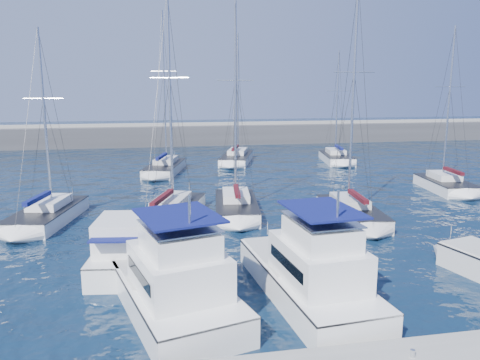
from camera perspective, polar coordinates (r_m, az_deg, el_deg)
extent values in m
plane|color=black|center=(26.08, 7.63, -9.04)|extent=(220.00, 220.00, 0.00)
cube|color=#424244|center=(76.01, -4.74, 5.15)|extent=(160.00, 6.00, 4.00)
cube|color=gray|center=(75.81, -4.77, 6.80)|extent=(160.00, 1.20, 0.50)
cylinder|color=silver|center=(16.69, 20.30, -19.19)|extent=(0.16, 0.16, 0.25)
cube|color=white|center=(24.76, -13.74, -9.39)|extent=(3.48, 6.74, 1.60)
cube|color=#262628|center=(24.51, -13.82, -7.75)|extent=(3.54, 6.74, 0.08)
cube|color=white|center=(23.52, -14.27, -6.41)|extent=(2.62, 3.26, 1.60)
cube|color=black|center=(23.50, -14.28, -6.22)|extent=(2.58, 2.68, 0.45)
cube|color=#0E1556|center=(22.33, -14.90, -6.58)|extent=(2.35, 2.23, 0.07)
cube|color=white|center=(20.29, -8.41, -13.94)|extent=(5.83, 9.62, 1.60)
cube|color=#262628|center=(19.98, -8.47, -11.99)|extent=(5.90, 9.64, 0.08)
cube|color=white|center=(18.69, -7.53, -10.82)|extent=(4.05, 4.82, 1.60)
cube|color=black|center=(18.66, -7.53, -10.59)|extent=(3.90, 4.03, 0.45)
cube|color=white|center=(18.08, -7.43, -7.36)|extent=(3.14, 3.45, 0.90)
cube|color=#0E1556|center=(17.79, -7.51, -4.31)|extent=(3.54, 3.93, 0.08)
cube|color=white|center=(21.22, 7.99, -12.75)|extent=(4.07, 9.66, 1.60)
cube|color=#262628|center=(20.93, 8.04, -10.87)|extent=(4.13, 9.67, 0.08)
cube|color=white|center=(19.65, 9.47, -9.75)|extent=(3.14, 4.59, 1.60)
cube|color=black|center=(19.62, 9.48, -9.54)|extent=(3.12, 3.72, 0.45)
cube|color=white|center=(19.07, 9.84, -6.44)|extent=(2.48, 3.23, 0.90)
cube|color=#0E1556|center=(18.79, 9.95, -3.54)|extent=(2.79, 3.69, 0.08)
cube|color=white|center=(34.40, -22.39, -4.27)|extent=(4.55, 8.20, 1.30)
cube|color=#262628|center=(34.25, -22.47, -3.25)|extent=(4.61, 8.21, 0.06)
cube|color=white|center=(34.60, -22.19, -2.54)|extent=(2.61, 3.72, 0.55)
cylinder|color=silver|center=(34.04, -22.73, 7.24)|extent=(0.18, 0.18, 11.36)
cylinder|color=silver|center=(33.02, -23.38, -2.28)|extent=(0.93, 3.81, 0.12)
cube|color=#0E1556|center=(32.90, -23.47, -2.07)|extent=(1.07, 3.48, 0.28)
cube|color=silver|center=(32.60, -8.59, -4.36)|extent=(5.82, 9.66, 1.30)
cube|color=#262628|center=(32.44, -8.62, -3.29)|extent=(5.88, 9.68, 0.06)
cube|color=silver|center=(32.89, -8.35, -2.50)|extent=(3.15, 4.43, 0.55)
cylinder|color=silver|center=(32.31, -8.53, 9.82)|extent=(0.18, 0.18, 13.62)
cylinder|color=silver|center=(30.95, -9.40, -2.35)|extent=(1.61, 4.38, 0.12)
cube|color=#410D14|center=(30.83, -9.46, -2.12)|extent=(1.68, 4.02, 0.28)
cube|color=white|center=(33.94, -0.48, -3.61)|extent=(3.92, 8.08, 1.30)
cube|color=#262628|center=(33.78, -0.48, -2.57)|extent=(3.97, 8.09, 0.06)
cube|color=white|center=(34.18, -0.52, -1.86)|extent=(2.32, 3.62, 0.55)
cylinder|color=silver|center=(33.59, -0.56, 9.77)|extent=(0.18, 0.18, 13.37)
cylinder|color=silver|center=(32.45, -0.40, -1.57)|extent=(0.64, 3.86, 0.12)
cube|color=#410D14|center=(32.32, -0.39, -1.35)|extent=(0.82, 3.51, 0.28)
cube|color=silver|center=(33.24, 13.38, -4.24)|extent=(3.96, 7.87, 1.30)
cube|color=#262628|center=(33.08, 13.43, -3.19)|extent=(4.02, 7.88, 0.06)
cube|color=silver|center=(33.44, 13.22, -2.46)|extent=(2.39, 3.52, 0.55)
cylinder|color=silver|center=(32.81, 13.65, 10.17)|extent=(0.18, 0.18, 14.22)
cylinder|color=silver|center=(31.83, 14.11, -2.17)|extent=(0.56, 3.77, 0.12)
cube|color=#410D14|center=(31.70, 14.18, -1.95)|extent=(0.74, 3.42, 0.28)
cube|color=white|center=(45.27, 23.77, -0.80)|extent=(3.93, 7.20, 1.30)
cube|color=#262628|center=(45.16, 23.83, -0.02)|extent=(3.99, 7.21, 0.06)
cube|color=white|center=(45.48, 23.62, 0.48)|extent=(2.35, 3.24, 0.55)
cylinder|color=silver|center=(45.06, 24.13, 8.73)|extent=(0.18, 0.18, 12.66)
cylinder|color=silver|center=(44.11, 24.50, 0.83)|extent=(0.60, 3.41, 0.12)
cube|color=#410D14|center=(44.00, 24.58, 1.00)|extent=(0.78, 3.10, 0.28)
cube|color=silver|center=(50.93, -9.14, 1.26)|extent=(5.08, 9.40, 1.30)
cube|color=#262628|center=(50.82, -9.16, 1.96)|extent=(5.14, 9.42, 0.06)
cube|color=silver|center=(51.31, -9.04, 2.41)|extent=(2.84, 4.27, 0.55)
cylinder|color=silver|center=(51.06, -9.23, 11.24)|extent=(0.18, 0.18, 15.35)
cylinder|color=silver|center=(49.40, -9.53, 2.70)|extent=(1.20, 4.37, 0.12)
cube|color=#0E1556|center=(49.28, -9.56, 2.86)|extent=(1.32, 3.99, 0.28)
cube|color=white|center=(57.33, -0.38, 2.51)|extent=(5.80, 9.79, 1.30)
cube|color=#262628|center=(57.24, -0.38, 3.13)|extent=(5.86, 9.80, 0.06)
cube|color=white|center=(57.76, -0.30, 3.52)|extent=(3.16, 4.48, 0.55)
cylinder|color=silver|center=(57.59, -0.27, 10.62)|extent=(0.18, 0.18, 13.87)
cylinder|color=silver|center=(55.75, -0.57, 3.81)|extent=(1.54, 4.45, 0.12)
cube|color=#410D14|center=(55.64, -0.58, 3.95)|extent=(1.62, 4.08, 0.28)
cube|color=white|center=(58.66, 11.65, 2.47)|extent=(4.38, 8.29, 1.30)
cube|color=#262628|center=(58.57, 11.67, 3.08)|extent=(4.44, 8.30, 0.06)
cube|color=white|center=(59.01, 11.59, 3.46)|extent=(2.54, 3.74, 0.55)
cylinder|color=silver|center=(58.81, 11.77, 9.43)|extent=(0.18, 0.18, 11.88)
cylinder|color=silver|center=(57.32, 11.95, 3.78)|extent=(0.83, 3.89, 0.12)
cube|color=#0E1556|center=(57.20, 11.97, 3.91)|extent=(0.99, 3.55, 0.28)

